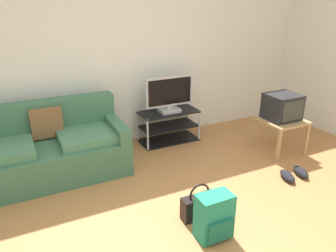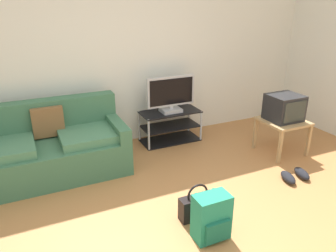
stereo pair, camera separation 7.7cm
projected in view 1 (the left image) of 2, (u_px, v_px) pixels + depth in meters
name	position (u px, v px, depth m)	size (l,w,h in m)	color
ground_plane	(212.00, 244.00, 2.84)	(9.00, 9.80, 0.02)	#B27542
wall_back	(116.00, 48.00, 4.38)	(9.00, 0.10, 2.70)	silver
couch	(47.00, 150.00, 3.82)	(1.79, 0.85, 0.84)	#3D6B4C
tv_stand	(169.00, 126.00, 4.77)	(0.85, 0.41, 0.46)	black
flat_tv	(169.00, 95.00, 4.58)	(0.71, 0.22, 0.51)	#B2B2B7
side_table	(281.00, 124.00, 4.39)	(0.55, 0.55, 0.47)	tan
crt_tv	(282.00, 107.00, 4.31)	(0.42, 0.38, 0.34)	#232326
backpack	(214.00, 217.00, 2.84)	(0.31, 0.26, 0.42)	#238466
handbag	(199.00, 206.00, 3.13)	(0.35, 0.13, 0.37)	black
sneakers_pair	(294.00, 174.00, 3.85)	(0.41, 0.30, 0.09)	black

